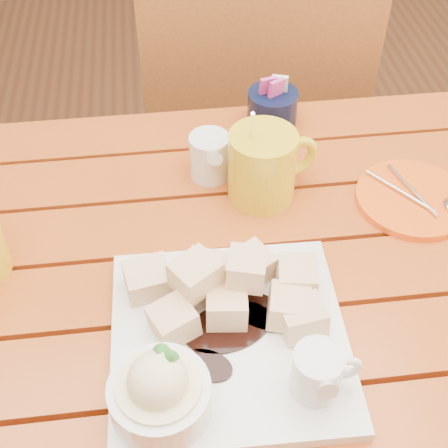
{
  "coord_description": "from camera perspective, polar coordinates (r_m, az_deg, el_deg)",
  "views": [
    {
      "loc": [
        -0.04,
        -0.53,
        1.4
      ],
      "look_at": [
        0.03,
        0.04,
        0.82
      ],
      "focal_mm": 50.0,
      "sensor_mm": 36.0,
      "label": 1
    }
  ],
  "objects": [
    {
      "name": "table",
      "position": [
        0.92,
        -1.51,
        -9.64
      ],
      "size": [
        1.2,
        0.79,
        0.75
      ],
      "color": "#A93B15",
      "rests_on": "ground"
    },
    {
      "name": "dessert_plate",
      "position": [
        0.74,
        -0.6,
        -10.57
      ],
      "size": [
        0.29,
        0.29,
        0.11
      ],
      "rotation": [
        0.0,
        0.0,
        -0.03
      ],
      "color": "white",
      "rests_on": "table"
    },
    {
      "name": "coffee_mug_right",
      "position": [
        0.92,
        3.68,
        5.42
      ],
      "size": [
        0.14,
        0.1,
        0.17
      ],
      "rotation": [
        0.0,
        0.0,
        0.29
      ],
      "color": "gold",
      "rests_on": "table"
    },
    {
      "name": "cream_pitcher",
      "position": [
        0.96,
        -1.21,
        6.27
      ],
      "size": [
        0.09,
        0.08,
        0.08
      ],
      "rotation": [
        0.0,
        0.0,
        -0.18
      ],
      "color": "white",
      "rests_on": "table"
    },
    {
      "name": "sugar_caddy",
      "position": [
        1.08,
        4.45,
        10.58
      ],
      "size": [
        0.08,
        0.08,
        0.09
      ],
      "color": "black",
      "rests_on": "table"
    },
    {
      "name": "orange_saucer",
      "position": [
        0.98,
        16.98,
        2.23
      ],
      "size": [
        0.17,
        0.17,
        0.02
      ],
      "rotation": [
        0.0,
        0.0,
        0.43
      ],
      "color": "#F65A15",
      "rests_on": "table"
    },
    {
      "name": "chair_far",
      "position": [
        1.47,
        2.69,
        9.94
      ],
      "size": [
        0.51,
        0.51,
        0.98
      ],
      "rotation": [
        0.0,
        0.0,
        3.03
      ],
      "color": "brown",
      "rests_on": "ground"
    }
  ]
}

